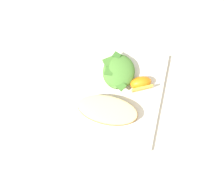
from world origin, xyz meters
The scene contains 6 objects.
ground centered at (0.00, 0.00, 0.00)m, with size 3.00×3.00×0.00m, color beige.
white_plate centered at (0.00, 0.00, 0.01)m, with size 0.28×0.28×0.02m, color white.
cheesy_pizza_bread centered at (-0.06, 0.00, 0.03)m, with size 0.08×0.17×0.04m.
green_salad_pile centered at (0.06, -0.01, 0.04)m, with size 0.11×0.10×0.04m.
orange_wedge_front centered at (0.04, -0.07, 0.04)m, with size 0.06×0.07×0.04m.
paper_napkin centered at (-0.04, 0.25, 0.00)m, with size 0.11×0.11×0.00m, color white.
Camera 1 is at (-0.11, -0.03, 0.73)m, focal length 40.73 mm.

